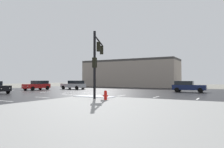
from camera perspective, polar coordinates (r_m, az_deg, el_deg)
ground_plane at (r=26.86m, az=-9.00°, el=-5.38°), size 120.00×120.00×0.00m
road_asphalt at (r=26.86m, az=-9.00°, el=-5.36°), size 44.00×44.00×0.02m
sidewalk_corner at (r=10.33m, az=2.91°, el=-11.50°), size 18.00×18.00×0.14m
snow_strip_curbside at (r=20.69m, az=-4.86°, el=-6.12°), size 4.00×1.60×0.06m
lane_markings at (r=25.04m, az=-8.76°, el=-5.62°), size 36.15×36.15×0.01m
traffic_signal_mast at (r=20.21m, az=-4.08°, el=5.12°), size 2.42×5.10×6.02m
fire_hydrant at (r=17.63m, az=-1.78°, el=-5.76°), size 0.48×0.26×0.79m
strip_building_background at (r=51.22m, az=4.90°, el=0.15°), size 22.86×8.00×6.47m
sedan_red at (r=37.69m, az=-19.64°, el=-2.86°), size 2.11×4.57×1.58m
sedan_silver at (r=38.58m, az=-10.34°, el=-2.88°), size 4.55×2.05×1.58m
sedan_navy at (r=31.75m, az=19.95°, el=-3.15°), size 4.56×2.08×1.58m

